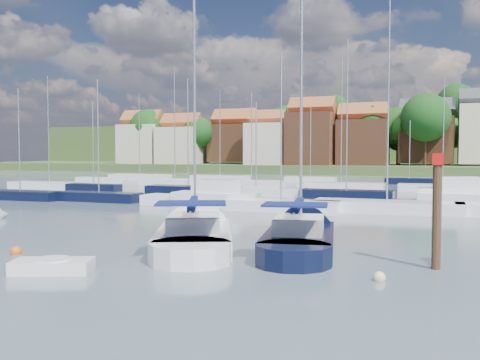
% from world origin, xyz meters
% --- Properties ---
extents(ground, '(260.00, 260.00, 0.00)m').
position_xyz_m(ground, '(0.00, 40.00, 0.00)').
color(ground, '#485562').
rests_on(ground, ground).
extents(sailboat_centre, '(8.17, 13.19, 17.44)m').
position_xyz_m(sailboat_centre, '(0.22, 4.45, 0.35)').
color(sailboat_centre, silver).
rests_on(sailboat_centre, ground).
extents(sailboat_navy, '(5.08, 11.95, 16.05)m').
position_xyz_m(sailboat_navy, '(5.62, 5.06, 0.35)').
color(sailboat_navy, black).
rests_on(sailboat_navy, ground).
extents(tender, '(3.16, 2.30, 0.62)m').
position_xyz_m(tender, '(-1.57, -4.25, 0.24)').
color(tender, silver).
rests_on(tender, ground).
extents(timber_piling, '(0.40, 0.40, 6.71)m').
position_xyz_m(timber_piling, '(11.81, 1.40, 1.34)').
color(timber_piling, '#4C331E').
rests_on(timber_piling, ground).
extents(buoy_c, '(0.50, 0.50, 0.50)m').
position_xyz_m(buoy_c, '(-5.57, -1.84, 0.00)').
color(buoy_c, '#D85914').
rests_on(buoy_c, ground).
extents(buoy_d, '(0.52, 0.52, 0.52)m').
position_xyz_m(buoy_d, '(2.95, -1.40, 0.00)').
color(buoy_d, beige).
rests_on(buoy_d, ground).
extents(buoy_e, '(0.45, 0.45, 0.45)m').
position_xyz_m(buoy_e, '(4.30, 6.44, 0.00)').
color(buoy_e, beige).
rests_on(buoy_e, ground).
extents(buoy_f, '(0.45, 0.45, 0.45)m').
position_xyz_m(buoy_f, '(9.97, -1.27, 0.00)').
color(buoy_f, beige).
rests_on(buoy_f, ground).
extents(buoy_g, '(0.54, 0.54, 0.54)m').
position_xyz_m(buoy_g, '(3.07, -1.67, 0.00)').
color(buoy_g, beige).
rests_on(buoy_g, ground).
extents(buoy_h, '(0.54, 0.54, 0.54)m').
position_xyz_m(buoy_h, '(6.12, 1.75, 0.00)').
color(buoy_h, beige).
rests_on(buoy_h, ground).
extents(marina_field, '(79.62, 41.41, 15.93)m').
position_xyz_m(marina_field, '(1.91, 35.15, 0.43)').
color(marina_field, silver).
rests_on(marina_field, ground).
extents(far_shore_town, '(212.46, 90.00, 22.27)m').
position_xyz_m(far_shore_town, '(2.23, 132.67, 4.61)').
color(far_shore_town, '#4A5A2D').
rests_on(far_shore_town, ground).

